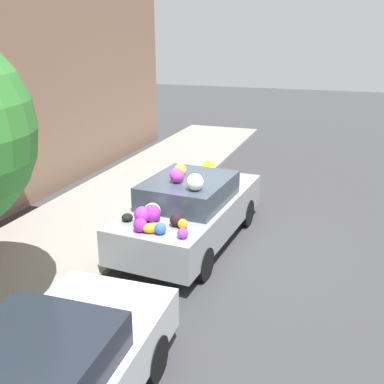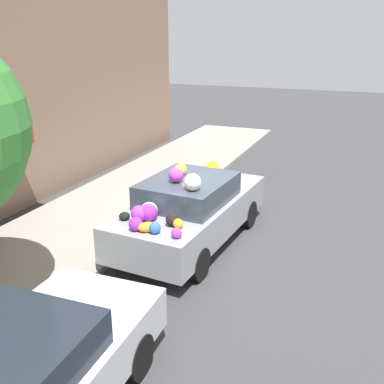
# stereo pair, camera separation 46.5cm
# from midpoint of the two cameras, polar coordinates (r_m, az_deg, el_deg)

# --- Properties ---
(ground_plane) EXTENTS (60.00, 60.00, 0.00)m
(ground_plane) POSITION_cam_midpoint_polar(r_m,az_deg,el_deg) (9.77, 1.67, -6.45)
(ground_plane) COLOR #38383A
(sidewalk_curb) EXTENTS (24.00, 3.20, 0.13)m
(sidewalk_curb) POSITION_cam_midpoint_polar(r_m,az_deg,el_deg) (10.91, -11.72, -3.65)
(sidewalk_curb) COLOR gray
(sidewalk_curb) RESTS_ON ground
(fire_hydrant) EXTENTS (0.20, 0.20, 0.70)m
(fire_hydrant) POSITION_cam_midpoint_polar(r_m,az_deg,el_deg) (12.27, -1.49, 1.42)
(fire_hydrant) COLOR #B2B2B7
(fire_hydrant) RESTS_ON sidewalk_curb
(art_car) EXTENTS (4.44, 2.06, 1.81)m
(art_car) POSITION_cam_midpoint_polar(r_m,az_deg,el_deg) (9.43, 1.22, -2.19)
(art_car) COLOR gray
(art_car) RESTS_ON ground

